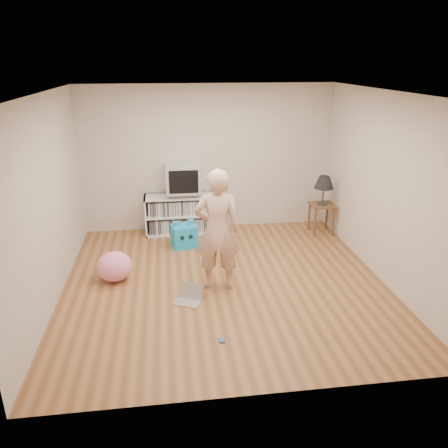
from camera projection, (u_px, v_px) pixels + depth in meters
name	position (u px, v px, depth m)	size (l,w,h in m)	color
ground	(225.00, 282.00, 6.23)	(4.50, 4.50, 0.00)	brown
walls	(225.00, 195.00, 5.76)	(4.52, 4.52, 2.60)	beige
ceiling	(225.00, 93.00, 5.30)	(4.50, 4.50, 0.01)	white
media_unit	(184.00, 214.00, 7.93)	(1.40, 0.45, 0.70)	white
dvd_deck	(183.00, 194.00, 7.78)	(0.45, 0.35, 0.07)	gray
crt_tv	(183.00, 178.00, 7.67)	(0.60, 0.53, 0.50)	#B0B0B5
side_table	(322.00, 211.00, 7.85)	(0.42, 0.42, 0.55)	brown
table_lamp	(324.00, 183.00, 7.67)	(0.34, 0.34, 0.52)	#333333
person	(217.00, 230.00, 5.82)	(0.62, 0.40, 1.69)	beige
laptop	(189.00, 296.00, 5.73)	(0.41, 0.38, 0.23)	silver
playing_cards	(222.00, 340.00, 4.93)	(0.07, 0.09, 0.02)	#415DAF
plush_blue	(184.00, 236.00, 7.35)	(0.46, 0.41, 0.46)	#15A0E2
plush_pink	(114.00, 266.00, 6.23)	(0.50, 0.50, 0.42)	pink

